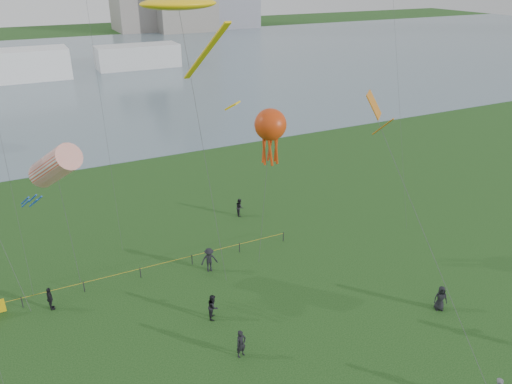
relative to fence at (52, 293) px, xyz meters
name	(u,v)px	position (x,y,z in m)	size (l,w,h in m)	color
lake	(73,71)	(12.69, 84.11, -0.53)	(400.00, 120.00, 0.08)	slate
pavilion_left	(10,66)	(0.69, 79.11, 2.45)	(22.00, 8.00, 6.00)	white
pavilion_right	(138,56)	(26.69, 82.11, 1.95)	(18.00, 7.00, 5.00)	silver
fence	(52,293)	(0.00, 0.00, 0.00)	(24.07, 0.07, 1.05)	black
spectator_a	(213,306)	(9.22, -6.65, 0.32)	(0.85, 0.66, 1.74)	black
spectator_b	(209,260)	(11.00, -1.43, 0.41)	(1.25, 0.72, 1.93)	black
spectator_c	(50,299)	(-0.16, -1.04, 0.28)	(0.97, 0.41, 1.66)	black
spectator_d	(441,298)	(23.06, -12.51, 0.33)	(0.87, 0.56, 1.77)	black
spectator_f	(241,344)	(9.37, -10.64, 0.34)	(0.65, 0.43, 1.79)	black
spectator_g	(240,207)	(16.83, 5.91, 0.27)	(0.81, 0.63, 1.66)	black
kite_stingray	(179,5)	(10.25, -0.21, 18.18)	(4.87, 10.00, 19.20)	#3F3F42
kite_windsock	(55,166)	(1.69, 1.16, 8.60)	(4.25, 5.10, 11.07)	#3F3F42
kite_octopus	(270,126)	(15.96, -1.54, 10.15)	(2.28, 2.28, 11.91)	#3F3F42
kite_delta	(379,119)	(17.64, -10.93, 12.86)	(1.65, 12.30, 14.73)	#3F3F42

